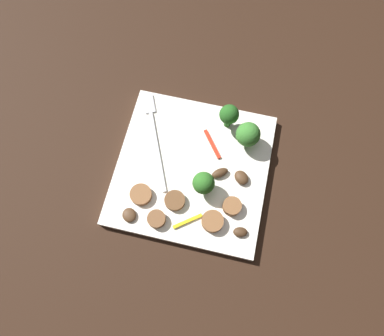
# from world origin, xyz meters

# --- Properties ---
(ground_plane) EXTENTS (1.40, 1.40, 0.00)m
(ground_plane) POSITION_xyz_m (0.00, 0.00, 0.00)
(ground_plane) COLOR black
(plate) EXTENTS (0.25, 0.25, 0.02)m
(plate) POSITION_xyz_m (0.00, 0.00, 0.01)
(plate) COLOR white
(plate) RESTS_ON ground_plane
(fork) EXTENTS (0.17, 0.08, 0.00)m
(fork) POSITION_xyz_m (0.05, 0.08, 0.02)
(fork) COLOR silver
(fork) RESTS_ON plate
(broccoli_floret_0) EXTENTS (0.03, 0.03, 0.05)m
(broccoli_floret_0) POSITION_xyz_m (-0.03, -0.03, 0.05)
(broccoli_floret_0) COLOR #347525
(broccoli_floret_0) RESTS_ON plate
(broccoli_floret_1) EXTENTS (0.03, 0.03, 0.05)m
(broccoli_floret_1) POSITION_xyz_m (0.09, -0.04, 0.05)
(broccoli_floret_1) COLOR #296420
(broccoli_floret_1) RESTS_ON plate
(broccoli_floret_2) EXTENTS (0.04, 0.04, 0.05)m
(broccoli_floret_2) POSITION_xyz_m (0.07, -0.08, 0.05)
(broccoli_floret_2) COLOR #408630
(broccoli_floret_2) RESTS_ON plate
(sausage_slice_0) EXTENTS (0.05, 0.05, 0.01)m
(sausage_slice_0) POSITION_xyz_m (-0.06, 0.07, 0.02)
(sausage_slice_0) COLOR brown
(sausage_slice_0) RESTS_ON plate
(sausage_slice_1) EXTENTS (0.05, 0.05, 0.01)m
(sausage_slice_1) POSITION_xyz_m (-0.08, -0.05, 0.02)
(sausage_slice_1) COLOR brown
(sausage_slice_1) RESTS_ON plate
(sausage_slice_2) EXTENTS (0.03, 0.03, 0.01)m
(sausage_slice_2) POSITION_xyz_m (-0.06, 0.01, 0.02)
(sausage_slice_2) COLOR brown
(sausage_slice_2) RESTS_ON plate
(sausage_slice_3) EXTENTS (0.04, 0.04, 0.01)m
(sausage_slice_3) POSITION_xyz_m (-0.10, 0.03, 0.02)
(sausage_slice_3) COLOR brown
(sausage_slice_3) RESTS_ON plate
(sausage_slice_4) EXTENTS (0.04, 0.04, 0.01)m
(sausage_slice_4) POSITION_xyz_m (-0.05, -0.08, 0.02)
(sausage_slice_4) COLOR brown
(sausage_slice_4) RESTS_ON plate
(mushroom_0) EXTENTS (0.03, 0.03, 0.01)m
(mushroom_0) POSITION_xyz_m (-0.00, -0.08, 0.02)
(mushroom_0) COLOR #4C331E
(mushroom_0) RESTS_ON plate
(mushroom_1) EXTENTS (0.03, 0.03, 0.01)m
(mushroom_1) POSITION_xyz_m (-0.10, 0.08, 0.02)
(mushroom_1) COLOR #4C331E
(mushroom_1) RESTS_ON plate
(mushroom_2) EXTENTS (0.03, 0.03, 0.01)m
(mushroom_2) POSITION_xyz_m (0.00, -0.05, 0.02)
(mushroom_2) COLOR #422B19
(mushroom_2) RESTS_ON plate
(mushroom_4) EXTENTS (0.02, 0.02, 0.01)m
(mushroom_4) POSITION_xyz_m (-0.09, -0.10, 0.02)
(mushroom_4) COLOR #422B19
(mushroom_4) RESTS_ON plate
(pepper_strip_2) EXTENTS (0.05, 0.04, 0.00)m
(pepper_strip_2) POSITION_xyz_m (0.05, -0.02, 0.02)
(pepper_strip_2) COLOR red
(pepper_strip_2) RESTS_ON plate
(pepper_strip_3) EXTENTS (0.03, 0.04, 0.00)m
(pepper_strip_3) POSITION_xyz_m (-0.09, -0.01, 0.02)
(pepper_strip_3) COLOR yellow
(pepper_strip_3) RESTS_ON plate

